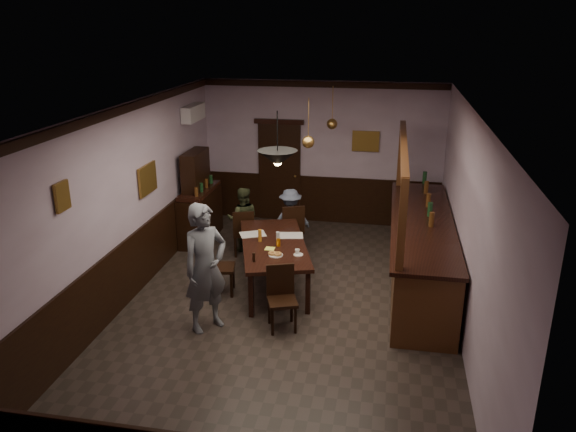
% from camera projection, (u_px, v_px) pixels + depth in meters
% --- Properties ---
extents(room, '(5.01, 8.01, 3.01)m').
position_uv_depth(room, '(287.00, 216.00, 8.04)').
color(room, '#2D2621').
rests_on(room, ground).
extents(dining_table, '(1.59, 2.40, 0.75)m').
position_uv_depth(dining_table, '(274.00, 246.00, 9.09)').
color(dining_table, black).
rests_on(dining_table, ground).
extents(chair_far_left, '(0.48, 0.48, 0.89)m').
position_uv_depth(chair_far_left, '(244.00, 231.00, 10.31)').
color(chair_far_left, black).
rests_on(chair_far_left, ground).
extents(chair_far_right, '(0.54, 0.54, 0.96)m').
position_uv_depth(chair_far_right, '(292.00, 227.00, 10.39)').
color(chair_far_right, black).
rests_on(chair_far_right, ground).
extents(chair_near, '(0.51, 0.51, 0.92)m').
position_uv_depth(chair_near, '(281.00, 294.00, 7.91)').
color(chair_near, black).
rests_on(chair_near, ground).
extents(chair_side, '(0.48, 0.48, 0.94)m').
position_uv_depth(chair_side, '(216.00, 263.00, 8.88)').
color(chair_side, black).
rests_on(chair_side, ground).
extents(person_standing, '(0.77, 0.81, 1.86)m').
position_uv_depth(person_standing, '(205.00, 268.00, 7.73)').
color(person_standing, slate).
rests_on(person_standing, ground).
extents(person_seated_left, '(0.68, 0.58, 1.23)m').
position_uv_depth(person_seated_left, '(243.00, 219.00, 10.52)').
color(person_seated_left, '#3A4328').
rests_on(person_seated_left, ground).
extents(person_seated_right, '(0.87, 0.71, 1.17)m').
position_uv_depth(person_seated_right, '(290.00, 219.00, 10.63)').
color(person_seated_right, slate).
rests_on(person_seated_right, ground).
extents(newspaper_left, '(0.51, 0.45, 0.01)m').
position_uv_depth(newspaper_left, '(253.00, 234.00, 9.41)').
color(newspaper_left, silver).
rests_on(newspaper_left, dining_table).
extents(newspaper_right, '(0.47, 0.37, 0.01)m').
position_uv_depth(newspaper_right, '(290.00, 235.00, 9.36)').
color(newspaper_right, silver).
rests_on(newspaper_right, dining_table).
extents(napkin, '(0.19, 0.19, 0.00)m').
position_uv_depth(napkin, '(270.00, 249.00, 8.83)').
color(napkin, '#F9FF5D').
rests_on(napkin, dining_table).
extents(saucer, '(0.15, 0.15, 0.01)m').
position_uv_depth(saucer, '(298.00, 255.00, 8.60)').
color(saucer, white).
rests_on(saucer, dining_table).
extents(coffee_cup, '(0.10, 0.10, 0.07)m').
position_uv_depth(coffee_cup, '(297.00, 251.00, 8.60)').
color(coffee_cup, white).
rests_on(coffee_cup, saucer).
extents(pastry_plate, '(0.22, 0.22, 0.01)m').
position_uv_depth(pastry_plate, '(276.00, 255.00, 8.58)').
color(pastry_plate, white).
rests_on(pastry_plate, dining_table).
extents(pastry_ring_a, '(0.13, 0.13, 0.04)m').
position_uv_depth(pastry_ring_a, '(272.00, 253.00, 8.58)').
color(pastry_ring_a, '#C68C47').
rests_on(pastry_ring_a, pastry_plate).
extents(pastry_ring_b, '(0.13, 0.13, 0.04)m').
position_uv_depth(pastry_ring_b, '(278.00, 254.00, 8.55)').
color(pastry_ring_b, '#C68C47').
rests_on(pastry_ring_b, pastry_plate).
extents(soda_can, '(0.07, 0.07, 0.12)m').
position_uv_depth(soda_can, '(278.00, 242.00, 8.92)').
color(soda_can, orange).
rests_on(soda_can, dining_table).
extents(beer_glass, '(0.06, 0.06, 0.20)m').
position_uv_depth(beer_glass, '(260.00, 235.00, 9.09)').
color(beer_glass, '#BF721E').
rests_on(beer_glass, dining_table).
extents(water_glass, '(0.06, 0.06, 0.15)m').
position_uv_depth(water_glass, '(278.00, 236.00, 9.13)').
color(water_glass, silver).
rests_on(water_glass, dining_table).
extents(pepper_mill, '(0.04, 0.04, 0.14)m').
position_uv_depth(pepper_mill, '(254.00, 257.00, 8.34)').
color(pepper_mill, black).
rests_on(pepper_mill, dining_table).
extents(sideboard, '(0.48, 1.36, 1.79)m').
position_uv_depth(sideboard, '(199.00, 205.00, 10.99)').
color(sideboard, black).
rests_on(sideboard, ground).
extents(bar_counter, '(0.98, 4.22, 2.37)m').
position_uv_depth(bar_counter, '(421.00, 250.00, 9.17)').
color(bar_counter, '#4F3015').
rests_on(bar_counter, ground).
extents(door_back, '(0.90, 0.06, 2.10)m').
position_uv_depth(door_back, '(279.00, 173.00, 12.01)').
color(door_back, black).
rests_on(door_back, ground).
extents(ac_unit, '(0.20, 0.85, 0.30)m').
position_uv_depth(ac_unit, '(193.00, 113.00, 10.82)').
color(ac_unit, white).
rests_on(ac_unit, ground).
extents(picture_left_small, '(0.04, 0.28, 0.36)m').
position_uv_depth(picture_left_small, '(62.00, 196.00, 6.77)').
color(picture_left_small, olive).
rests_on(picture_left_small, ground).
extents(picture_left_large, '(0.04, 0.62, 0.48)m').
position_uv_depth(picture_left_large, '(148.00, 179.00, 9.14)').
color(picture_left_large, olive).
rests_on(picture_left_large, ground).
extents(picture_back, '(0.55, 0.04, 0.42)m').
position_uv_depth(picture_back, '(366.00, 141.00, 11.46)').
color(picture_back, olive).
rests_on(picture_back, ground).
extents(pendant_iron, '(0.56, 0.56, 0.77)m').
position_uv_depth(pendant_iron, '(278.00, 158.00, 7.79)').
color(pendant_iron, black).
rests_on(pendant_iron, ground).
extents(pendant_brass_mid, '(0.20, 0.20, 0.81)m').
position_uv_depth(pendant_brass_mid, '(308.00, 142.00, 9.01)').
color(pendant_brass_mid, '#BF8C3F').
rests_on(pendant_brass_mid, ground).
extents(pendant_brass_far, '(0.20, 0.20, 0.81)m').
position_uv_depth(pendant_brass_far, '(332.00, 124.00, 10.53)').
color(pendant_brass_far, '#BF8C3F').
rests_on(pendant_brass_far, ground).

